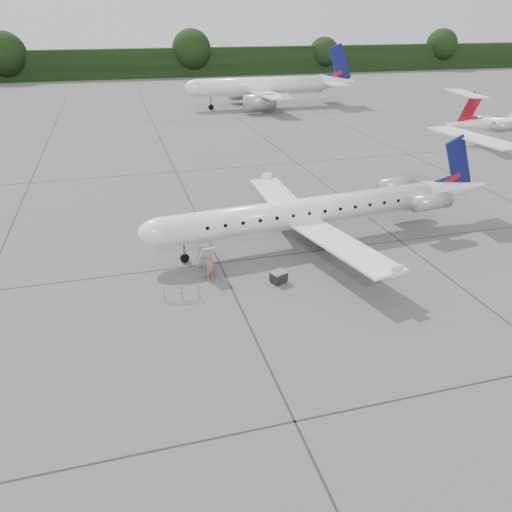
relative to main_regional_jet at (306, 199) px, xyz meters
name	(u,v)px	position (x,y,z in m)	size (l,w,h in m)	color
ground	(311,290)	(-2.24, -7.37, -3.74)	(320.00, 320.00, 0.00)	#585855
treeline	(148,63)	(-2.24, 122.63, 0.26)	(260.00, 4.00, 8.00)	black
main_regional_jet	(306,199)	(0.00, 0.00, 0.00)	(29.17, 21.00, 7.48)	white
airstair	(206,258)	(-8.53, -2.96, -2.57)	(0.85, 2.08, 2.34)	white
passenger	(211,268)	(-8.42, -4.15, -2.79)	(0.69, 0.45, 1.90)	#8E5F4D
safety_railing	(182,292)	(-10.73, -6.23, -3.24)	(2.20, 0.08, 1.00)	gray
baggage_cart	(279,277)	(-4.02, -5.78, -3.30)	(1.01, 0.81, 0.87)	black
bg_narrowbody	(261,77)	(14.80, 63.59, 2.00)	(31.95, 23.01, 11.47)	white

